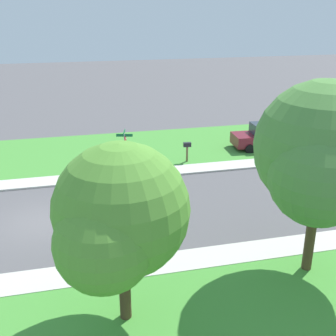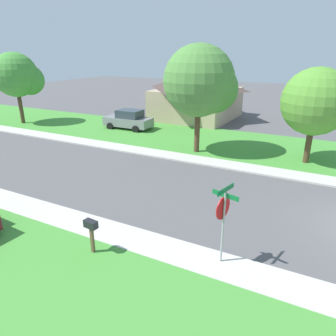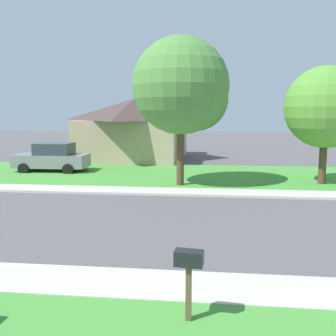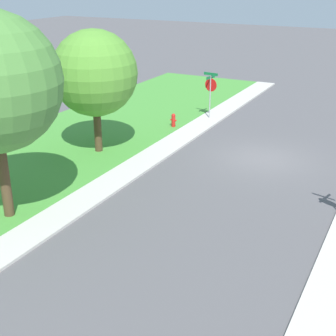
{
  "view_description": "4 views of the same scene",
  "coord_description": "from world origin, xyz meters",
  "px_view_note": "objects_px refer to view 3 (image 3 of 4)",
  "views": [
    {
      "loc": [
        18.16,
        1.56,
        9.24
      ],
      "look_at": [
        -1.76,
        6.38,
        1.4
      ],
      "focal_mm": 45.45,
      "sensor_mm": 36.0,
      "label": 1
    },
    {
      "loc": [
        -12.79,
        2.28,
        6.58
      ],
      "look_at": [
        -0.63,
        8.45,
        1.4
      ],
      "focal_mm": 32.93,
      "sensor_mm": 36.0,
      "label": 2
    },
    {
      "loc": [
        -12.1,
        8.3,
        3.59
      ],
      "look_at": [
        2.8,
        9.96,
        1.4
      ],
      "focal_mm": 41.12,
      "sensor_mm": 36.0,
      "label": 3
    },
    {
      "loc": [
        -5.7,
        20.47,
        8.03
      ],
      "look_at": [
        1.81,
        6.11,
        1.4
      ],
      "focal_mm": 51.03,
      "sensor_mm": 36.0,
      "label": 4
    }
  ],
  "objects_px": {
    "car_grey_behind_trees": "(52,158)",
    "house_right_setback": "(135,128)",
    "tree_across_left": "(185,89)",
    "tree_sidewalk_far": "(328,110)",
    "mailbox": "(189,268)"
  },
  "relations": [
    {
      "from": "car_grey_behind_trees",
      "to": "house_right_setback",
      "type": "distance_m",
      "value": 8.33
    },
    {
      "from": "tree_sidewalk_far",
      "to": "house_right_setback",
      "type": "height_order",
      "value": "tree_sidewalk_far"
    },
    {
      "from": "mailbox",
      "to": "house_right_setback",
      "type": "bearing_deg",
      "value": 13.39
    },
    {
      "from": "car_grey_behind_trees",
      "to": "house_right_setback",
      "type": "relative_size",
      "value": 0.47
    },
    {
      "from": "house_right_setback",
      "to": "mailbox",
      "type": "xyz_separation_m",
      "value": [
        -23.21,
        -5.52,
        -1.37
      ]
    },
    {
      "from": "car_grey_behind_trees",
      "to": "house_right_setback",
      "type": "bearing_deg",
      "value": -25.8
    },
    {
      "from": "tree_across_left",
      "to": "tree_sidewalk_far",
      "type": "distance_m",
      "value": 7.04
    },
    {
      "from": "car_grey_behind_trees",
      "to": "tree_across_left",
      "type": "xyz_separation_m",
      "value": [
        -3.32,
        -8.14,
        3.78
      ]
    },
    {
      "from": "house_right_setback",
      "to": "mailbox",
      "type": "distance_m",
      "value": 23.89
    },
    {
      "from": "car_grey_behind_trees",
      "to": "house_right_setback",
      "type": "height_order",
      "value": "house_right_setback"
    },
    {
      "from": "car_grey_behind_trees",
      "to": "mailbox",
      "type": "height_order",
      "value": "car_grey_behind_trees"
    },
    {
      "from": "car_grey_behind_trees",
      "to": "tree_across_left",
      "type": "height_order",
      "value": "tree_across_left"
    },
    {
      "from": "mailbox",
      "to": "tree_across_left",
      "type": "bearing_deg",
      "value": 4.31
    },
    {
      "from": "tree_across_left",
      "to": "house_right_setback",
      "type": "relative_size",
      "value": 0.77
    },
    {
      "from": "car_grey_behind_trees",
      "to": "tree_sidewalk_far",
      "type": "relative_size",
      "value": 0.75
    }
  ]
}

